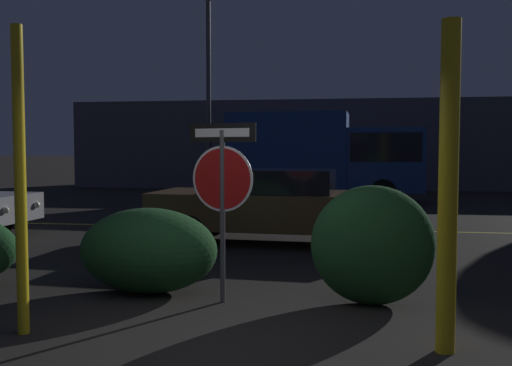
{
  "coord_description": "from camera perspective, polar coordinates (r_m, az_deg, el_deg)",
  "views": [
    {
      "loc": [
        1.08,
        -4.97,
        1.81
      ],
      "look_at": [
        -0.35,
        4.5,
        1.24
      ],
      "focal_mm": 40.0,
      "sensor_mm": 36.0,
      "label": 1
    }
  ],
  "objects": [
    {
      "name": "hedge_bush_2",
      "position": [
        7.34,
        -10.7,
        -6.63
      ],
      "size": [
        1.76,
        1.16,
        1.07
      ],
      "primitive_type": "ellipsoid",
      "color": "#1E4C23",
      "rests_on": "ground_plane"
    },
    {
      "name": "road_center_stripe",
      "position": [
        12.97,
        3.73,
        -4.58
      ],
      "size": [
        39.74,
        0.12,
        0.01
      ],
      "primitive_type": "cube",
      "color": "gold",
      "rests_on": "ground_plane"
    },
    {
      "name": "passing_car_2",
      "position": [
        10.97,
        2.14,
        -2.25
      ],
      "size": [
        4.9,
        2.14,
        1.42
      ],
      "rotation": [
        0.0,
        0.0,
        1.51
      ],
      "color": "brown",
      "rests_on": "ground_plane"
    },
    {
      "name": "building_backdrop",
      "position": [
        26.74,
        9.23,
        3.79
      ],
      "size": [
        25.44,
        3.16,
        3.99
      ],
      "primitive_type": "cube",
      "color": "#4C4C56",
      "rests_on": "ground_plane"
    },
    {
      "name": "street_lamp",
      "position": [
        20.35,
        -4.78,
        11.69
      ],
      "size": [
        0.45,
        0.45,
        7.37
      ],
      "color": "#4C4C51",
      "rests_on": "ground_plane"
    },
    {
      "name": "delivery_truck",
      "position": [
        19.65,
        6.95,
        2.9
      ],
      "size": [
        6.63,
        2.64,
        3.03
      ],
      "rotation": [
        0.0,
        0.0,
        -1.62
      ],
      "color": "navy",
      "rests_on": "ground_plane"
    },
    {
      "name": "stop_sign",
      "position": [
        6.67,
        -3.38,
        0.51
      ],
      "size": [
        0.83,
        0.21,
        2.11
      ],
      "rotation": [
        0.0,
        0.0,
        -0.23
      ],
      "color": "#4C4C51",
      "rests_on": "ground_plane"
    },
    {
      "name": "hedge_bush_3",
      "position": [
        6.77,
        11.56,
        -6.11
      ],
      "size": [
        1.42,
        0.84,
        1.39
      ],
      "primitive_type": "ellipsoid",
      "color": "#1E4C23",
      "rests_on": "ground_plane"
    },
    {
      "name": "ground_plane",
      "position": [
        5.4,
        -3.64,
        -16.18
      ],
      "size": [
        260.0,
        260.0,
        0.0
      ],
      "primitive_type": "plane",
      "color": "black"
    },
    {
      "name": "yellow_pole_left",
      "position": [
        5.97,
        -22.52,
        0.16
      ],
      "size": [
        0.11,
        0.11,
        3.0
      ],
      "primitive_type": "cylinder",
      "color": "yellow",
      "rests_on": "ground_plane"
    },
    {
      "name": "yellow_pole_right",
      "position": [
        5.28,
        18.66,
        -0.5
      ],
      "size": [
        0.17,
        0.17,
        2.93
      ],
      "primitive_type": "cylinder",
      "color": "yellow",
      "rests_on": "ground_plane"
    }
  ]
}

